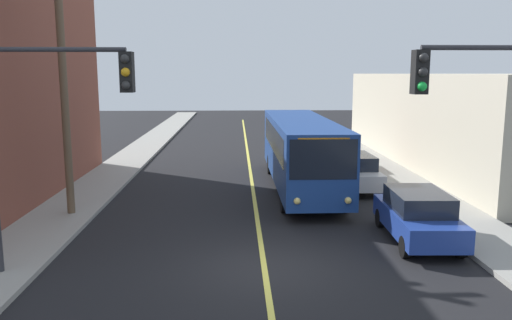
# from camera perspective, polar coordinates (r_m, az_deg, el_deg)

# --- Properties ---
(ground_plane) EXTENTS (120.00, 120.00, 0.00)m
(ground_plane) POSITION_cam_1_polar(r_m,az_deg,el_deg) (14.46, 0.92, -11.81)
(ground_plane) COLOR black
(sidewalk_left) EXTENTS (2.50, 90.00, 0.15)m
(sidewalk_left) POSITION_cam_1_polar(r_m,az_deg,el_deg) (24.88, -17.33, -2.91)
(sidewalk_left) COLOR gray
(sidewalk_left) RESTS_ON ground
(sidewalk_right) EXTENTS (2.50, 90.00, 0.15)m
(sidewalk_right) POSITION_cam_1_polar(r_m,az_deg,el_deg) (25.31, 16.28, -2.65)
(sidewalk_right) COLOR gray
(sidewalk_right) RESTS_ON ground
(lane_stripe_center) EXTENTS (0.16, 60.00, 0.01)m
(lane_stripe_center) POSITION_cam_1_polar(r_m,az_deg,el_deg) (28.94, -0.69, -0.89)
(lane_stripe_center) COLOR #D8CC4C
(lane_stripe_center) RESTS_ON ground
(building_right_warehouse) EXTENTS (12.00, 23.35, 5.22)m
(building_right_warehouse) POSITION_cam_1_polar(r_m,az_deg,el_deg) (32.90, 25.47, 4.03)
(building_right_warehouse) COLOR beige
(building_right_warehouse) RESTS_ON ground
(city_bus) EXTENTS (2.63, 12.17, 3.20)m
(city_bus) POSITION_cam_1_polar(r_m,az_deg,el_deg) (23.72, 4.95, 1.19)
(city_bus) COLOR navy
(city_bus) RESTS_ON ground
(parked_car_blue) EXTENTS (1.96, 4.46, 1.62)m
(parked_car_blue) POSITION_cam_1_polar(r_m,az_deg,el_deg) (17.13, 17.46, -5.86)
(parked_car_blue) COLOR navy
(parked_car_blue) RESTS_ON ground
(parked_car_silver) EXTENTS (1.86, 4.42, 1.62)m
(parked_car_silver) POSITION_cam_1_polar(r_m,az_deg,el_deg) (23.99, 10.74, -1.21)
(parked_car_silver) COLOR #B7B7BC
(parked_car_silver) RESTS_ON ground
(parked_car_red) EXTENTS (1.83, 4.40, 1.62)m
(parked_car_red) POSITION_cam_1_polar(r_m,az_deg,el_deg) (28.74, 8.99, 0.62)
(parked_car_red) COLOR maroon
(parked_car_red) RESTS_ON ground
(utility_pole_near) EXTENTS (2.40, 0.28, 9.73)m
(utility_pole_near) POSITION_cam_1_polar(r_m,az_deg,el_deg) (19.78, -20.63, 9.68)
(utility_pole_near) COLOR brown
(utility_pole_near) RESTS_ON sidewalk_left
(traffic_signal_left_corner) EXTENTS (3.75, 0.48, 6.00)m
(traffic_signal_left_corner) POSITION_cam_1_polar(r_m,az_deg,el_deg) (13.91, -21.89, 4.90)
(traffic_signal_left_corner) COLOR #2D2D33
(traffic_signal_left_corner) RESTS_ON sidewalk_left
(traffic_signal_right_corner) EXTENTS (3.75, 0.48, 6.00)m
(traffic_signal_right_corner) POSITION_cam_1_polar(r_m,az_deg,el_deg) (13.29, 25.49, 4.46)
(traffic_signal_right_corner) COLOR #2D2D33
(traffic_signal_right_corner) RESTS_ON sidewalk_right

